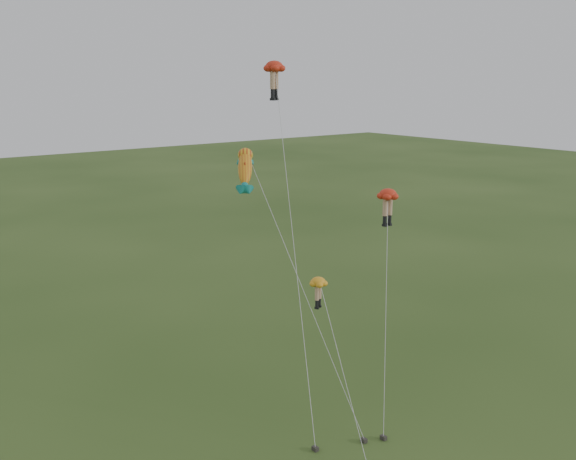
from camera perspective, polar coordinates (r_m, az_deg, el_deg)
ground at (r=38.54m, az=4.95°, el=-17.76°), size 300.00×300.00×0.00m
legs_kite_red_high at (r=44.19m, az=-1.19°, el=13.71°), size 7.16×12.96×21.04m
legs_kite_red_mid at (r=39.98m, az=8.87°, el=2.60°), size 5.37×5.50×13.28m
legs_kite_yellow at (r=34.22m, az=2.88°, el=-5.46°), size 1.35×5.77×9.60m
fish_kite at (r=36.64m, az=-3.76°, el=5.49°), size 4.11×8.82×16.23m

